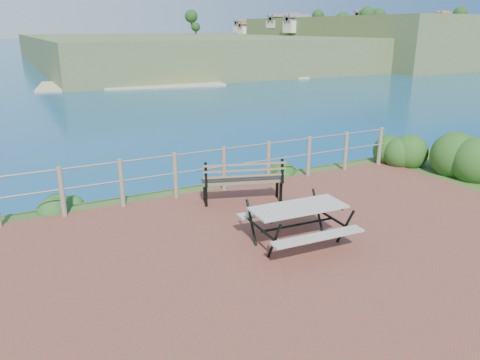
% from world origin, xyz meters
% --- Properties ---
extents(ground, '(10.00, 7.00, 0.12)m').
position_xyz_m(ground, '(0.00, 0.00, 0.00)').
color(ground, brown).
rests_on(ground, ground).
extents(ocean, '(1200.00, 1200.00, 0.00)m').
position_xyz_m(ocean, '(0.00, 200.00, 0.00)').
color(ocean, '#14657A').
rests_on(ocean, ground).
extents(safety_railing, '(9.40, 0.10, 1.00)m').
position_xyz_m(safety_railing, '(0.00, 3.35, 0.57)').
color(safety_railing, '#6B5B4C').
rests_on(safety_railing, ground).
extents(distant_bay, '(290.00, 232.36, 24.00)m').
position_xyz_m(distant_bay, '(173.07, 202.61, -1.52)').
color(distant_bay, '#4F6432').
rests_on(distant_bay, ground).
extents(picnic_table, '(1.63, 1.39, 0.68)m').
position_xyz_m(picnic_table, '(-0.09, 0.25, 0.44)').
color(picnic_table, gray).
rests_on(picnic_table, ground).
extents(park_bench, '(1.75, 0.92, 0.96)m').
position_xyz_m(park_bench, '(0.02, 2.48, 0.63)').
color(park_bench, brown).
rests_on(park_bench, ground).
extents(shrub_right_front, '(1.28, 1.28, 1.82)m').
position_xyz_m(shrub_right_front, '(5.66, 1.53, 0.00)').
color(shrub_right_front, '#1E4715').
rests_on(shrub_right_front, ground).
extents(shrub_right_edge, '(1.11, 1.11, 1.58)m').
position_xyz_m(shrub_right_edge, '(5.27, 3.26, 0.00)').
color(shrub_right_edge, '#1E4715').
rests_on(shrub_right_edge, ground).
extents(shrub_lip_west, '(0.70, 0.70, 0.42)m').
position_xyz_m(shrub_lip_west, '(-3.40, 3.99, 0.00)').
color(shrub_lip_west, '#21521E').
rests_on(shrub_lip_west, ground).
extents(shrub_lip_east, '(0.72, 0.72, 0.43)m').
position_xyz_m(shrub_lip_east, '(1.97, 3.91, 0.00)').
color(shrub_lip_east, '#1E4715').
rests_on(shrub_lip_east, ground).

